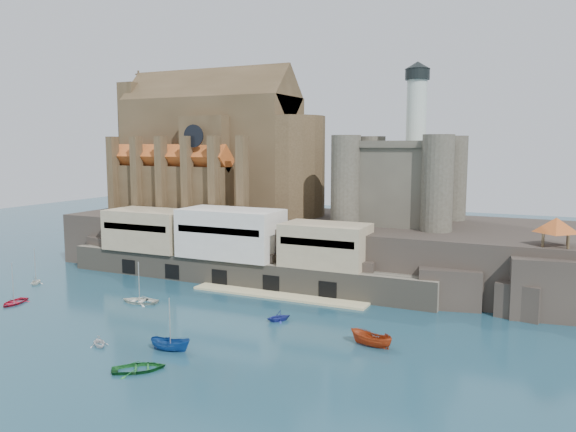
# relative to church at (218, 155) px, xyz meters

# --- Properties ---
(ground) EXTENTS (300.00, 300.00, 0.00)m
(ground) POSITION_rel_church_xyz_m (24.13, -41.85, -22.13)
(ground) COLOR #173B4C
(ground) RESTS_ON ground
(promontory) EXTENTS (100.00, 36.00, 10.00)m
(promontory) POSITION_rel_church_xyz_m (23.94, -2.48, -17.20)
(promontory) COLOR black
(promontory) RESTS_ON ground
(quay) EXTENTS (70.00, 12.00, 13.05)m
(quay) POSITION_rel_church_xyz_m (13.94, -18.78, -16.06)
(quay) COLOR #696354
(quay) RESTS_ON ground
(church) EXTENTS (47.00, 25.93, 30.51)m
(church) POSITION_rel_church_xyz_m (0.00, 0.00, 0.00)
(church) COLOR #463520
(church) RESTS_ON promontory
(castle_keep) EXTENTS (21.20, 21.20, 29.30)m
(castle_keep) POSITION_rel_church_xyz_m (40.21, -0.78, -3.81)
(castle_keep) COLOR #464237
(castle_keep) RESTS_ON promontory
(rock_outcrop) EXTENTS (14.50, 10.50, 8.70)m
(rock_outcrop) POSITION_rel_church_xyz_m (66.13, -16.01, -18.11)
(rock_outcrop) COLOR black
(rock_outcrop) RESTS_ON ground
(pavilion) EXTENTS (6.40, 6.40, 5.40)m
(pavilion) POSITION_rel_church_xyz_m (66.13, -15.85, -9.40)
(pavilion) COLOR #463520
(pavilion) RESTS_ON rock_outcrop
(boat_0) EXTENTS (3.76, 1.89, 5.06)m
(boat_0) POSITION_rel_church_xyz_m (-8.77, -45.05, -22.13)
(boat_0) COLOR red
(boat_0) RESTS_ON ground
(boat_1) EXTENTS (2.76, 3.06, 3.03)m
(boat_1) POSITION_rel_church_xyz_m (16.42, -53.40, -22.13)
(boat_1) COLOR silver
(boat_1) RESTS_ON ground
(boat_2) EXTENTS (2.25, 2.21, 5.10)m
(boat_2) POSITION_rel_church_xyz_m (25.22, -50.93, -22.13)
(boat_2) COLOR navy
(boat_2) RESTS_ON ground
(boat_3) EXTENTS (3.54, 3.94, 5.76)m
(boat_3) POSITION_rel_church_xyz_m (25.82, -57.28, -22.13)
(boat_3) COLOR #1B6B2A
(boat_3) RESTS_ON ground
(boat_4) EXTENTS (3.09, 2.58, 3.08)m
(boat_4) POSITION_rel_church_xyz_m (-15.84, -34.86, -22.13)
(boat_4) COLOR silver
(boat_4) RESTS_ON ground
(boat_5) EXTENTS (2.45, 2.41, 5.49)m
(boat_5) POSITION_rel_church_xyz_m (46.33, -39.32, -22.13)
(boat_5) COLOR #A13713
(boat_5) RESTS_ON ground
(boat_6) EXTENTS (1.86, 4.39, 5.95)m
(boat_6) POSITION_rel_church_xyz_m (8.30, -36.27, -22.13)
(boat_6) COLOR silver
(boat_6) RESTS_ON ground
(boat_7) EXTENTS (3.48, 3.30, 3.47)m
(boat_7) POSITION_rel_church_xyz_m (31.86, -35.30, -22.13)
(boat_7) COLOR navy
(boat_7) RESTS_ON ground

